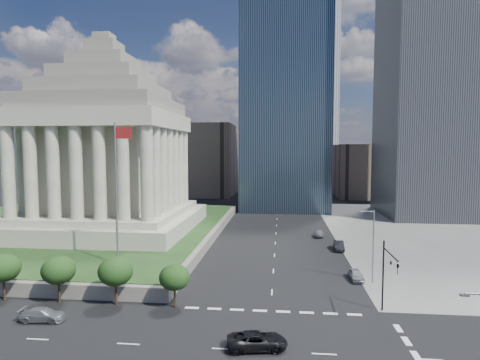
# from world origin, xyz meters

# --- Properties ---
(ground) EXTENTS (500.00, 500.00, 0.00)m
(ground) POSITION_xyz_m (0.00, 100.00, 0.00)
(ground) COLOR black
(ground) RESTS_ON ground
(plaza_terrace) EXTENTS (66.00, 70.00, 1.80)m
(plaza_terrace) POSITION_xyz_m (-45.00, 50.00, 0.90)
(plaza_terrace) COLOR slate
(plaza_terrace) RESTS_ON ground
(plaza_lawn) EXTENTS (64.00, 68.00, 0.10)m
(plaza_lawn) POSITION_xyz_m (-45.00, 50.00, 1.85)
(plaza_lawn) COLOR #1D3817
(plaza_lawn) RESTS_ON plaza_terrace
(war_memorial) EXTENTS (34.00, 34.00, 39.00)m
(war_memorial) POSITION_xyz_m (-34.00, 48.00, 21.40)
(war_memorial) COLOR gray
(war_memorial) RESTS_ON plaza_lawn
(flagpole) EXTENTS (2.52, 0.24, 20.00)m
(flagpole) POSITION_xyz_m (-21.83, 24.00, 13.11)
(flagpole) COLOR slate
(flagpole) RESTS_ON plaza_lawn
(midrise_glass) EXTENTS (26.00, 26.00, 60.00)m
(midrise_glass) POSITION_xyz_m (2.00, 95.00, 30.00)
(midrise_glass) COLOR black
(midrise_glass) RESTS_ON ground
(skyscraper_tall) EXTENTS (40.00, 40.00, 190.00)m
(skyscraper_tall) POSITION_xyz_m (8.00, 185.00, 95.00)
(skyscraper_tall) COLOR slate
(skyscraper_tall) RESTS_ON ground
(highrise_ne) EXTENTS (26.00, 28.00, 100.00)m
(highrise_ne) POSITION_xyz_m (42.00, 85.00, 50.00)
(highrise_ne) COLOR black
(highrise_ne) RESTS_ON ground
(building_filler_ne) EXTENTS (20.00, 30.00, 20.00)m
(building_filler_ne) POSITION_xyz_m (32.00, 130.00, 10.00)
(building_filler_ne) COLOR brown
(building_filler_ne) RESTS_ON ground
(building_filler_nw) EXTENTS (24.00, 30.00, 28.00)m
(building_filler_nw) POSITION_xyz_m (-30.00, 130.00, 14.00)
(building_filler_nw) COLOR brown
(building_filler_nw) RESTS_ON ground
(traffic_signal_ne) EXTENTS (0.30, 5.74, 8.00)m
(traffic_signal_ne) POSITION_xyz_m (12.50, 13.70, 5.25)
(traffic_signal_ne) COLOR black
(traffic_signal_ne) RESTS_ON ground
(street_lamp_north) EXTENTS (2.13, 0.22, 10.00)m
(street_lamp_north) POSITION_xyz_m (13.33, 25.00, 5.66)
(street_lamp_north) COLOR slate
(street_lamp_north) RESTS_ON ground
(pickup_truck) EXTENTS (5.87, 3.44, 1.53)m
(pickup_truck) POSITION_xyz_m (-0.99, 5.35, 0.77)
(pickup_truck) COLOR black
(pickup_truck) RESTS_ON ground
(suv_grey) EXTENTS (4.86, 2.23, 1.38)m
(suv_grey) POSITION_xyz_m (-23.92, 8.91, 0.69)
(suv_grey) COLOR slate
(suv_grey) RESTS_ON ground
(parked_sedan_near) EXTENTS (4.33, 1.80, 1.46)m
(parked_sedan_near) POSITION_xyz_m (11.50, 26.03, 0.73)
(parked_sedan_near) COLOR gray
(parked_sedan_near) RESTS_ON ground
(parked_sedan_mid) EXTENTS (1.95, 4.89, 1.58)m
(parked_sedan_mid) POSITION_xyz_m (11.50, 42.81, 0.79)
(parked_sedan_mid) COLOR black
(parked_sedan_mid) RESTS_ON ground
(parked_sedan_far) EXTENTS (2.52, 4.75, 1.54)m
(parked_sedan_far) POSITION_xyz_m (9.00, 53.68, 0.77)
(parked_sedan_far) COLOR slate
(parked_sedan_far) RESTS_ON ground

